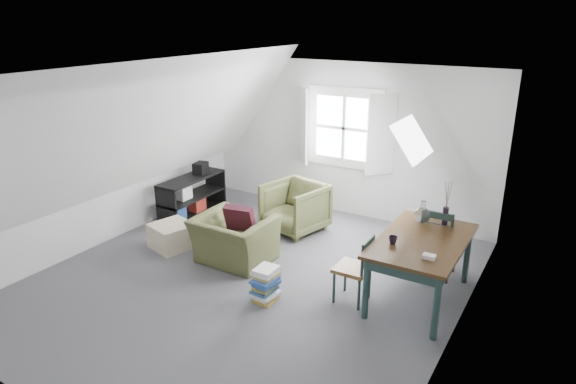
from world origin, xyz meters
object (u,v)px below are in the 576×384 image
Objects in this scene: armchair_near at (235,261)px; dining_table at (422,247)px; ottoman at (172,236)px; media_shelf at (191,198)px; magazine_stack at (266,284)px; armchair_far at (295,230)px; dining_chair_far at (438,241)px; dining_chair_near at (355,268)px.

armchair_near is 0.64× the size of dining_table.
media_shelf is (-0.60, 1.10, 0.12)m from ottoman.
armchair_far is at bearing 110.59° from magazine_stack.
armchair_near is 2.70m from dining_chair_far.
dining_chair_far is (2.46, 1.00, 0.49)m from armchair_near.
armchair_near is 1.12m from magazine_stack.
media_shelf is (-4.07, 0.70, -0.38)m from dining_table.
dining_table is at bearing 31.34° from magazine_stack.
dining_table is 0.80m from dining_chair_near.
dining_chair_far reaches higher than media_shelf.
armchair_far reaches higher than ottoman.
dining_chair_near is at bearing -22.12° from media_shelf.
magazine_stack is at bearing -151.73° from dining_table.
ottoman is 2.01m from magazine_stack.
armchair_near is 1.06× the size of dining_chair_far.
armchair_near is 1.05m from ottoman.
dining_chair_near is (-0.63, -0.42, -0.24)m from dining_table.
dining_table is (3.48, 0.41, 0.50)m from ottoman.
dining_chair_near is (2.84, -0.01, 0.25)m from ottoman.
dining_table is (2.27, -1.02, 0.67)m from armchair_far.
dining_chair_far is 1.29m from dining_chair_near.
dining_table is 0.71m from dining_chair_far.
magazine_stack reaches higher than armchair_far.
dining_chair_near reaches higher than armchair_near.
armchair_near is at bearing -105.83° from dining_chair_near.
armchair_far is 2.57m from dining_table.
dining_chair_far is 2.29× the size of magazine_stack.
ottoman is 3.68m from dining_chair_far.
dining_chair_far is 1.13× the size of dining_chair_near.
dining_chair_far is 4.10m from media_shelf.
dining_table is at bearing 111.21° from dining_chair_near.
armchair_far is at bearing 152.67° from dining_table.
armchair_near is at bearing -35.92° from media_shelf.
ottoman is (-1.21, -1.43, 0.18)m from armchair_far.
magazine_stack is (-0.90, -0.51, -0.22)m from dining_chair_near.
dining_chair_near is (1.63, -1.44, 0.43)m from armchair_far.
media_shelf reaches higher than armchair_far.
magazine_stack is at bearing -72.83° from dining_chair_near.
dining_chair_far reaches higher than armchair_near.
dining_chair_far is (0.02, 0.69, -0.19)m from dining_table.
dining_chair_near reaches higher than dining_table.
armchair_near is 1.87m from dining_chair_near.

